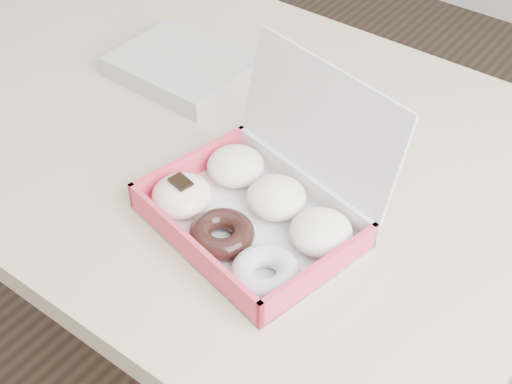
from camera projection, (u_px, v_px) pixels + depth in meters
The scene contains 4 objects.
ground at pixel (214, 376), 1.66m from camera, with size 4.00×4.00×0.00m, color black.
table at pixel (199, 153), 1.21m from camera, with size 1.20×0.80×0.75m.
donut_box at pixel (258, 205), 0.96m from camera, with size 0.32×0.30×0.20m.
newspapers at pixel (183, 67), 1.23m from camera, with size 0.22×0.18×0.04m, color silver.
Camera 1 is at (0.64, -0.69, 1.44)m, focal length 50.00 mm.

